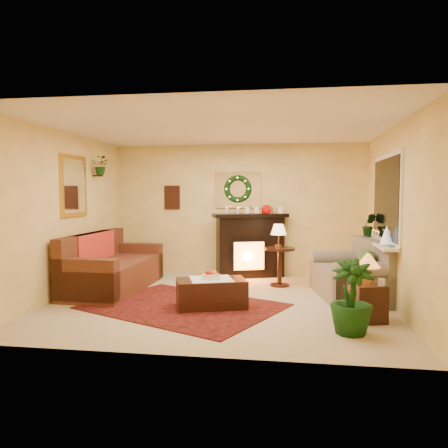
# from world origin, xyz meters

# --- Properties ---
(floor) EXTENTS (5.00, 5.00, 0.00)m
(floor) POSITION_xyz_m (0.00, 0.00, 0.00)
(floor) COLOR beige
(floor) RESTS_ON ground
(ceiling) EXTENTS (5.00, 5.00, 0.00)m
(ceiling) POSITION_xyz_m (0.00, 0.00, 2.60)
(ceiling) COLOR white
(ceiling) RESTS_ON ground
(wall_back) EXTENTS (5.00, 5.00, 0.00)m
(wall_back) POSITION_xyz_m (0.00, 2.25, 1.30)
(wall_back) COLOR #EFD88C
(wall_back) RESTS_ON ground
(wall_front) EXTENTS (5.00, 5.00, 0.00)m
(wall_front) POSITION_xyz_m (0.00, -2.25, 1.30)
(wall_front) COLOR #EFD88C
(wall_front) RESTS_ON ground
(wall_left) EXTENTS (4.50, 4.50, 0.00)m
(wall_left) POSITION_xyz_m (-2.50, 0.00, 1.30)
(wall_left) COLOR #EFD88C
(wall_left) RESTS_ON ground
(wall_right) EXTENTS (4.50, 4.50, 0.00)m
(wall_right) POSITION_xyz_m (2.50, 0.00, 1.30)
(wall_right) COLOR #EFD88C
(wall_right) RESTS_ON ground
(area_rug) EXTENTS (3.17, 2.85, 0.01)m
(area_rug) POSITION_xyz_m (-0.48, -0.38, 0.01)
(area_rug) COLOR maroon
(area_rug) RESTS_ON floor
(sofa) EXTENTS (1.05, 2.26, 0.96)m
(sofa) POSITION_xyz_m (-1.91, 0.56, 0.43)
(sofa) COLOR brown
(sofa) RESTS_ON floor
(red_throw) EXTENTS (0.80, 1.30, 0.02)m
(red_throw) POSITION_xyz_m (-1.97, 0.70, 0.46)
(red_throw) COLOR red
(red_throw) RESTS_ON sofa
(fireplace) EXTENTS (1.34, 0.79, 1.17)m
(fireplace) POSITION_xyz_m (0.26, 2.04, 0.55)
(fireplace) COLOR black
(fireplace) RESTS_ON floor
(poinsettia) EXTENTS (0.22, 0.22, 0.22)m
(poinsettia) POSITION_xyz_m (0.59, 2.03, 1.30)
(poinsettia) COLOR #CE0000
(poinsettia) RESTS_ON fireplace
(mantel_candle_a) EXTENTS (0.06, 0.06, 0.19)m
(mantel_candle_a) POSITION_xyz_m (-0.19, 1.99, 1.26)
(mantel_candle_a) COLOR #F0E9BA
(mantel_candle_a) RESTS_ON fireplace
(mantel_candle_b) EXTENTS (0.06, 0.06, 0.17)m
(mantel_candle_b) POSITION_xyz_m (0.02, 2.06, 1.26)
(mantel_candle_b) COLOR white
(mantel_candle_b) RESTS_ON fireplace
(mantel_mirror) EXTENTS (0.92, 0.02, 0.72)m
(mantel_mirror) POSITION_xyz_m (0.00, 2.23, 1.70)
(mantel_mirror) COLOR white
(mantel_mirror) RESTS_ON wall_back
(wreath) EXTENTS (0.55, 0.11, 0.55)m
(wreath) POSITION_xyz_m (0.00, 2.19, 1.72)
(wreath) COLOR #194719
(wreath) RESTS_ON wall_back
(wall_art) EXTENTS (0.32, 0.03, 0.48)m
(wall_art) POSITION_xyz_m (-1.35, 2.23, 1.55)
(wall_art) COLOR #381E11
(wall_art) RESTS_ON wall_back
(gold_mirror) EXTENTS (0.03, 0.84, 1.00)m
(gold_mirror) POSITION_xyz_m (-2.48, 0.30, 1.75)
(gold_mirror) COLOR gold
(gold_mirror) RESTS_ON wall_left
(hanging_plant) EXTENTS (0.33, 0.28, 0.36)m
(hanging_plant) POSITION_xyz_m (-2.34, 1.05, 1.97)
(hanging_plant) COLOR #194719
(hanging_plant) RESTS_ON wall_left
(loveseat) EXTENTS (1.18, 1.70, 0.91)m
(loveseat) POSITION_xyz_m (1.96, 0.53, 0.42)
(loveseat) COLOR tan
(loveseat) RESTS_ON floor
(window_frame) EXTENTS (0.03, 1.86, 1.36)m
(window_frame) POSITION_xyz_m (2.48, 0.55, 1.55)
(window_frame) COLOR white
(window_frame) RESTS_ON wall_right
(window_glass) EXTENTS (0.02, 1.70, 1.22)m
(window_glass) POSITION_xyz_m (2.47, 0.55, 1.55)
(window_glass) COLOR black
(window_glass) RESTS_ON wall_right
(window_sill) EXTENTS (0.22, 1.86, 0.04)m
(window_sill) POSITION_xyz_m (2.38, 0.55, 0.87)
(window_sill) COLOR white
(window_sill) RESTS_ON wall_right
(mini_tree) EXTENTS (0.18, 0.18, 0.27)m
(mini_tree) POSITION_xyz_m (2.40, 0.09, 1.04)
(mini_tree) COLOR white
(mini_tree) RESTS_ON window_sill
(sill_plant) EXTENTS (0.29, 0.23, 0.53)m
(sill_plant) POSITION_xyz_m (2.36, 1.24, 1.08)
(sill_plant) COLOR #15491A
(sill_plant) RESTS_ON window_sill
(side_table_round) EXTENTS (0.52, 0.52, 0.68)m
(side_table_round) POSITION_xyz_m (0.86, 1.25, 0.32)
(side_table_round) COLOR black
(side_table_round) RESTS_ON floor
(lamp_cream) EXTENTS (0.27, 0.27, 0.42)m
(lamp_cream) POSITION_xyz_m (0.83, 1.21, 0.88)
(lamp_cream) COLOR #FFE7A1
(lamp_cream) RESTS_ON side_table_round
(end_table_square) EXTENTS (0.48, 0.48, 0.48)m
(end_table_square) POSITION_xyz_m (2.01, -0.73, 0.27)
(end_table_square) COLOR black
(end_table_square) RESTS_ON floor
(lamp_tiffany) EXTENTS (0.31, 0.31, 0.45)m
(lamp_tiffany) POSITION_xyz_m (2.01, -0.71, 0.74)
(lamp_tiffany) COLOR gold
(lamp_tiffany) RESTS_ON end_table_square
(coffee_table) EXTENTS (1.09, 0.82, 0.41)m
(coffee_table) POSITION_xyz_m (-0.08, -0.38, 0.21)
(coffee_table) COLOR #321910
(coffee_table) RESTS_ON floor
(fruit_bowl) EXTENTS (0.26, 0.26, 0.06)m
(fruit_bowl) POSITION_xyz_m (-0.08, -0.37, 0.45)
(fruit_bowl) COLOR #F1F1C4
(fruit_bowl) RESTS_ON coffee_table
(floor_palm) EXTENTS (1.64, 1.64, 2.60)m
(floor_palm) POSITION_xyz_m (1.74, -1.29, 0.45)
(floor_palm) COLOR #1D5024
(floor_palm) RESTS_ON floor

